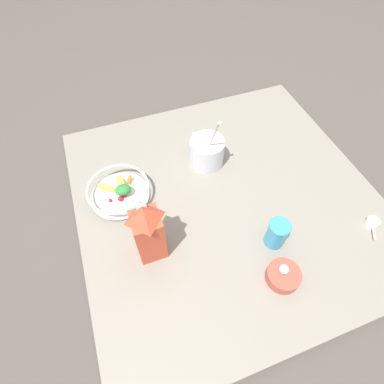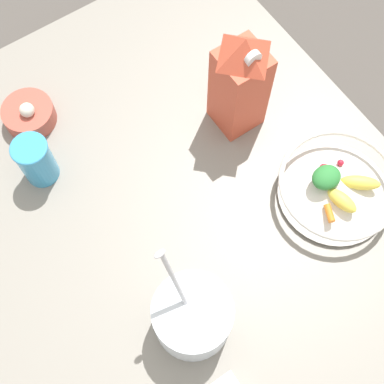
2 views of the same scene
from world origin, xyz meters
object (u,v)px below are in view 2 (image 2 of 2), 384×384
object	(u,v)px
fruit_bowl	(337,187)
drinking_cup	(36,160)
yogurt_tub	(193,316)
milk_carton	(240,82)
garlic_bowl	(29,114)

from	to	relation	value
fruit_bowl	drinking_cup	distance (m)	0.59
fruit_bowl	yogurt_tub	xyz separation A→B (m)	(-0.38, -0.05, 0.03)
milk_carton	drinking_cup	size ratio (longest dim) A/B	2.28
milk_carton	drinking_cup	bearing A→B (deg)	164.24
milk_carton	yogurt_tub	distance (m)	0.45
garlic_bowl	yogurt_tub	bearing A→B (deg)	-85.35
garlic_bowl	drinking_cup	bearing A→B (deg)	-107.18
fruit_bowl	drinking_cup	size ratio (longest dim) A/B	2.09
fruit_bowl	yogurt_tub	size ratio (longest dim) A/B	0.86
fruit_bowl	garlic_bowl	xyz separation A→B (m)	(-0.42, 0.50, -0.01)
milk_carton	garlic_bowl	size ratio (longest dim) A/B	2.37
garlic_bowl	fruit_bowl	bearing A→B (deg)	-49.65
milk_carton	yogurt_tub	world-z (taller)	yogurt_tub
yogurt_tub	drinking_cup	xyz separation A→B (m)	(-0.08, 0.42, -0.01)
drinking_cup	milk_carton	bearing A→B (deg)	-15.76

